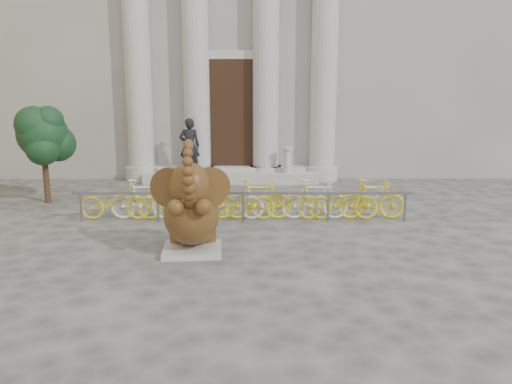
{
  "coord_description": "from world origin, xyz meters",
  "views": [
    {
      "loc": [
        0.8,
        -7.81,
        3.1
      ],
      "look_at": [
        0.84,
        2.12,
        1.1
      ],
      "focal_mm": 35.0,
      "sensor_mm": 36.0,
      "label": 1
    }
  ],
  "objects_px": {
    "elephant_statue": "(191,212)",
    "tree": "(43,136)",
    "bike_rack": "(243,199)",
    "pedestrian": "(190,146)"
  },
  "relations": [
    {
      "from": "elephant_statue",
      "to": "pedestrian",
      "type": "relative_size",
      "value": 1.2
    },
    {
      "from": "tree",
      "to": "pedestrian",
      "type": "bearing_deg",
      "value": 39.08
    },
    {
      "from": "elephant_statue",
      "to": "bike_rack",
      "type": "xyz_separation_m",
      "value": [
        0.93,
        2.66,
        -0.32
      ]
    },
    {
      "from": "elephant_statue",
      "to": "tree",
      "type": "distance_m",
      "value": 6.59
    },
    {
      "from": "bike_rack",
      "to": "pedestrian",
      "type": "xyz_separation_m",
      "value": [
        -1.91,
        4.86,
        0.8
      ]
    },
    {
      "from": "bike_rack",
      "to": "pedestrian",
      "type": "relative_size",
      "value": 4.39
    },
    {
      "from": "bike_rack",
      "to": "pedestrian",
      "type": "bearing_deg",
      "value": 111.45
    },
    {
      "from": "tree",
      "to": "pedestrian",
      "type": "xyz_separation_m",
      "value": [
        3.66,
        2.98,
        -0.6
      ]
    },
    {
      "from": "elephant_statue",
      "to": "bike_rack",
      "type": "height_order",
      "value": "elephant_statue"
    },
    {
      "from": "bike_rack",
      "to": "tree",
      "type": "distance_m",
      "value": 6.05
    }
  ]
}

